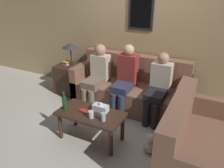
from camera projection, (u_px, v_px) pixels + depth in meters
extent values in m
plane|color=beige|center=(118.00, 117.00, 3.94)|extent=(16.00, 16.00, 0.00)
cube|color=tan|center=(140.00, 35.00, 4.18)|extent=(9.00, 0.06, 2.60)
cube|color=black|center=(141.00, 13.00, 3.98)|extent=(0.48, 0.02, 0.60)
cube|color=silver|center=(141.00, 13.00, 3.98)|extent=(0.40, 0.01, 0.52)
cube|color=brown|center=(128.00, 95.00, 4.22)|extent=(2.13, 0.85, 0.45)
cube|color=brown|center=(136.00, 67.00, 4.29)|extent=(2.13, 0.20, 0.50)
cube|color=brown|center=(85.00, 80.00, 4.57)|extent=(0.14, 0.85, 0.72)
cube|color=brown|center=(182.00, 100.00, 3.75)|extent=(0.14, 0.85, 0.72)
cube|color=brown|center=(200.00, 157.00, 2.72)|extent=(0.85, 1.49, 0.45)
cube|color=brown|center=(178.00, 118.00, 2.65)|extent=(0.20, 1.49, 0.50)
cube|color=brown|center=(207.00, 120.00, 3.21)|extent=(0.85, 0.14, 0.72)
cube|color=#382319|center=(90.00, 114.00, 3.21)|extent=(0.99, 0.51, 0.04)
cylinder|color=#382319|center=(60.00, 126.00, 3.32)|extent=(0.06, 0.06, 0.43)
cylinder|color=#382319|center=(111.00, 143.00, 2.97)|extent=(0.06, 0.06, 0.43)
cylinder|color=#382319|center=(75.00, 114.00, 3.64)|extent=(0.06, 0.06, 0.43)
cylinder|color=#382319|center=(122.00, 128.00, 3.28)|extent=(0.06, 0.06, 0.43)
cube|color=#382319|center=(71.00, 79.00, 4.75)|extent=(0.52, 0.52, 0.63)
cylinder|color=#262628|center=(71.00, 56.00, 4.51)|extent=(0.02, 0.02, 0.40)
cone|color=#2D2D33|center=(70.00, 45.00, 4.41)|extent=(0.34, 0.34, 0.10)
cube|color=beige|center=(66.00, 64.00, 4.62)|extent=(0.13, 0.09, 0.02)
cube|color=red|center=(65.00, 63.00, 4.61)|extent=(0.11, 0.09, 0.03)
cube|color=gold|center=(65.00, 62.00, 4.60)|extent=(0.13, 0.09, 0.02)
cylinder|color=#19421E|center=(65.00, 103.00, 3.25)|extent=(0.07, 0.07, 0.20)
cylinder|color=#19421E|center=(64.00, 94.00, 3.19)|extent=(0.03, 0.03, 0.09)
cylinder|color=silver|center=(91.00, 114.00, 3.06)|extent=(0.08, 0.08, 0.11)
cube|color=red|center=(84.00, 111.00, 3.23)|extent=(0.13, 0.10, 0.02)
cylinder|color=#BCBCC1|center=(103.00, 117.00, 2.98)|extent=(0.07, 0.07, 0.12)
cube|color=silver|center=(101.00, 108.00, 3.22)|extent=(0.23, 0.12, 0.10)
sphere|color=white|center=(101.00, 104.00, 3.19)|extent=(0.05, 0.05, 0.05)
cube|color=#756651|center=(94.00, 82.00, 4.11)|extent=(0.31, 0.50, 0.14)
cylinder|color=#756651|center=(85.00, 100.00, 4.05)|extent=(0.11, 0.11, 0.45)
cylinder|color=#756651|center=(92.00, 102.00, 3.99)|extent=(0.11, 0.11, 0.45)
cube|color=beige|center=(101.00, 67.00, 4.22)|extent=(0.34, 0.22, 0.47)
sphere|color=tan|center=(100.00, 50.00, 4.08)|extent=(0.21, 0.21, 0.21)
cube|color=#2D334C|center=(123.00, 87.00, 3.92)|extent=(0.31, 0.45, 0.14)
cylinder|color=#2D334C|center=(113.00, 105.00, 3.88)|extent=(0.11, 0.11, 0.45)
cylinder|color=#2D334C|center=(121.00, 107.00, 3.82)|extent=(0.11, 0.11, 0.45)
cube|color=maroon|center=(128.00, 69.00, 3.99)|extent=(0.34, 0.22, 0.54)
sphere|color=tan|center=(129.00, 50.00, 3.84)|extent=(0.19, 0.19, 0.19)
cube|color=black|center=(156.00, 95.00, 3.66)|extent=(0.31, 0.49, 0.14)
cylinder|color=black|center=(146.00, 114.00, 3.60)|extent=(0.11, 0.11, 0.45)
cylinder|color=black|center=(155.00, 117.00, 3.54)|extent=(0.11, 0.11, 0.45)
cube|color=beige|center=(162.00, 76.00, 3.76)|extent=(0.34, 0.22, 0.48)
sphere|color=tan|center=(163.00, 58.00, 3.62)|extent=(0.19, 0.19, 0.19)
sphere|color=beige|center=(150.00, 146.00, 3.08)|extent=(0.19, 0.19, 0.19)
sphere|color=beige|center=(151.00, 138.00, 3.03)|extent=(0.12, 0.12, 0.12)
sphere|color=beige|center=(148.00, 135.00, 3.03)|extent=(0.04, 0.04, 0.04)
sphere|color=beige|center=(154.00, 137.00, 2.99)|extent=(0.04, 0.04, 0.04)
sphere|color=#FFEAD1|center=(149.00, 141.00, 2.99)|extent=(0.05, 0.05, 0.05)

